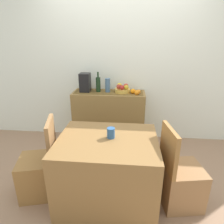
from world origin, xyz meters
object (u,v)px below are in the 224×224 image
at_px(wine_bottle, 98,84).
at_px(sideboard_console, 109,118).
at_px(coffee_cup, 111,133).
at_px(coffee_maker, 85,83).
at_px(chair_by_corner, 180,182).
at_px(fruit_bowl, 122,90).
at_px(dining_table, 108,169).
at_px(chair_near_window, 40,173).
at_px(ceramic_vase, 108,85).

bearing_deg(wine_bottle, sideboard_console, -0.00).
xyz_separation_m(sideboard_console, coffee_cup, (0.16, -1.25, 0.35)).
bearing_deg(wine_bottle, coffee_maker, -180.00).
bearing_deg(chair_by_corner, coffee_maker, 134.82).
bearing_deg(coffee_maker, chair_by_corner, -45.18).
xyz_separation_m(fruit_bowl, dining_table, (-0.09, -1.28, -0.54)).
xyz_separation_m(dining_table, coffee_cup, (0.03, 0.03, 0.42)).
distance_m(fruit_bowl, dining_table, 1.40).
xyz_separation_m(sideboard_console, chair_by_corner, (0.90, -1.29, -0.17)).
bearing_deg(wine_bottle, chair_near_window, -110.46).
height_order(wine_bottle, coffee_cup, wine_bottle).
height_order(dining_table, chair_near_window, chair_near_window).
xyz_separation_m(fruit_bowl, chair_near_window, (-0.86, -1.28, -0.65)).
height_order(sideboard_console, wine_bottle, wine_bottle).
bearing_deg(coffee_cup, wine_bottle, 104.76).
distance_m(sideboard_console, ceramic_vase, 0.55).
height_order(fruit_bowl, chair_by_corner, fruit_bowl).
distance_m(sideboard_console, coffee_maker, 0.70).
bearing_deg(chair_by_corner, fruit_bowl, 117.94).
distance_m(coffee_maker, chair_near_window, 1.51).
distance_m(chair_near_window, chair_by_corner, 1.55).
bearing_deg(coffee_cup, fruit_bowl, 87.37).
distance_m(sideboard_console, coffee_cup, 1.31).
distance_m(dining_table, coffee_cup, 0.43).
height_order(coffee_maker, coffee_cup, coffee_maker).
height_order(fruit_bowl, dining_table, fruit_bowl).
bearing_deg(wine_bottle, ceramic_vase, -0.00).
bearing_deg(coffee_cup, chair_near_window, -177.89).
xyz_separation_m(wine_bottle, dining_table, (0.30, -1.28, -0.63)).
xyz_separation_m(sideboard_console, dining_table, (0.13, -1.28, -0.07)).
height_order(ceramic_vase, dining_table, ceramic_vase).
height_order(coffee_maker, chair_by_corner, coffee_maker).
distance_m(coffee_maker, coffee_cup, 1.38).
xyz_separation_m(sideboard_console, ceramic_vase, (-0.02, 0.00, 0.55)).
height_order(coffee_maker, ceramic_vase, coffee_maker).
bearing_deg(dining_table, sideboard_console, 95.71).
distance_m(sideboard_console, dining_table, 1.29).
distance_m(coffee_cup, chair_near_window, 0.96).
bearing_deg(dining_table, coffee_cup, 45.36).
height_order(coffee_cup, chair_by_corner, chair_by_corner).
height_order(sideboard_console, ceramic_vase, ceramic_vase).
bearing_deg(chair_near_window, chair_by_corner, -0.26).
bearing_deg(sideboard_console, fruit_bowl, 0.00).
distance_m(fruit_bowl, wine_bottle, 0.40).
relative_size(ceramic_vase, chair_near_window, 0.25).
xyz_separation_m(fruit_bowl, coffee_cup, (-0.06, -1.25, -0.12)).
xyz_separation_m(wine_bottle, coffee_maker, (-0.21, -0.00, 0.02)).
distance_m(sideboard_console, chair_by_corner, 1.58).
relative_size(coffee_maker, chair_by_corner, 0.33).
bearing_deg(wine_bottle, fruit_bowl, -0.00).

